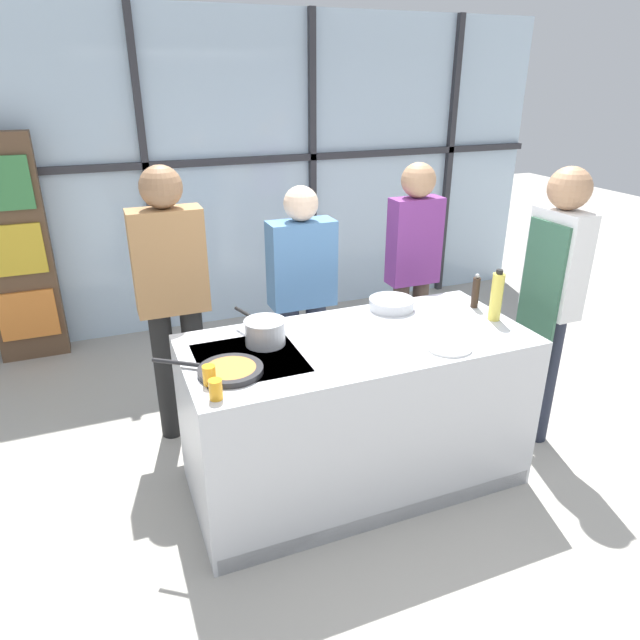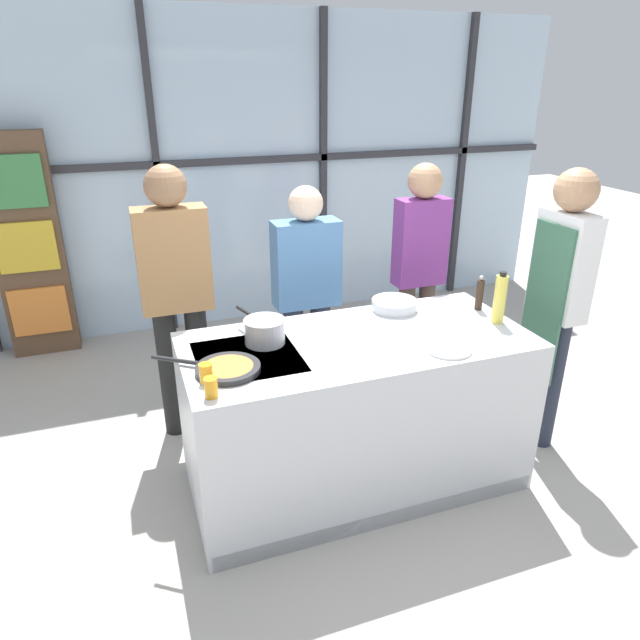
% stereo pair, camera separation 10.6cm
% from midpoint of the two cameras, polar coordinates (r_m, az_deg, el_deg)
% --- Properties ---
extents(ground_plane, '(18.00, 18.00, 0.00)m').
position_cam_midpoint_polar(ground_plane, '(3.61, 2.55, -15.47)').
color(ground_plane, '#ADA89E').
extents(back_window_wall, '(6.40, 0.10, 2.80)m').
position_cam_midpoint_polar(back_window_wall, '(5.47, -9.28, 14.07)').
color(back_window_wall, silver).
rests_on(back_window_wall, ground_plane).
extents(bookshelf, '(0.53, 0.19, 1.87)m').
position_cam_midpoint_polar(bookshelf, '(5.30, -28.66, 6.01)').
color(bookshelf, brown).
rests_on(bookshelf, ground_plane).
extents(demo_island, '(1.90, 0.87, 0.94)m').
position_cam_midpoint_polar(demo_island, '(3.33, 2.68, -9.21)').
color(demo_island, silver).
rests_on(demo_island, ground_plane).
extents(chef, '(0.25, 0.37, 1.78)m').
position_cam_midpoint_polar(chef, '(3.77, 21.40, 3.03)').
color(chef, '#232838').
rests_on(chef, ground_plane).
extents(spectator_far_left, '(0.44, 0.25, 1.79)m').
position_cam_midpoint_polar(spectator_far_left, '(3.66, -15.38, 2.88)').
color(spectator_far_left, black).
rests_on(spectator_far_left, ground_plane).
extents(spectator_center_left, '(0.44, 0.23, 1.61)m').
position_cam_midpoint_polar(spectator_center_left, '(3.88, -2.59, 2.97)').
color(spectator_center_left, '#232838').
rests_on(spectator_center_left, ground_plane).
extents(spectator_center_right, '(0.37, 0.24, 1.72)m').
position_cam_midpoint_polar(spectator_center_right, '(4.19, 8.57, 5.74)').
color(spectator_center_right, '#47382D').
rests_on(spectator_center_right, ground_plane).
extents(frying_pan, '(0.50, 0.40, 0.03)m').
position_cam_midpoint_polar(frying_pan, '(2.79, -10.19, -4.93)').
color(frying_pan, '#232326').
rests_on(frying_pan, demo_island).
extents(saucepan, '(0.22, 0.40, 0.14)m').
position_cam_midpoint_polar(saucepan, '(3.03, -6.53, -1.14)').
color(saucepan, silver).
rests_on(saucepan, demo_island).
extents(white_plate, '(0.25, 0.25, 0.01)m').
position_cam_midpoint_polar(white_plate, '(3.06, 11.75, -2.64)').
color(white_plate, white).
rests_on(white_plate, demo_island).
extents(mixing_bowl, '(0.28, 0.28, 0.06)m').
position_cam_midpoint_polar(mixing_bowl, '(3.51, 6.30, 1.66)').
color(mixing_bowl, silver).
rests_on(mixing_bowl, demo_island).
extents(oil_bottle, '(0.07, 0.07, 0.31)m').
position_cam_midpoint_polar(oil_bottle, '(3.43, 16.39, 2.27)').
color(oil_bottle, '#E0CC4C').
rests_on(oil_bottle, demo_island).
extents(pepper_grinder, '(0.04, 0.04, 0.22)m').
position_cam_midpoint_polar(pepper_grinder, '(3.60, 14.49, 2.74)').
color(pepper_grinder, '#332319').
rests_on(pepper_grinder, demo_island).
extents(juice_glass_near, '(0.06, 0.06, 0.09)m').
position_cam_midpoint_polar(juice_glass_near, '(2.58, -11.55, -6.83)').
color(juice_glass_near, orange).
rests_on(juice_glass_near, demo_island).
extents(juice_glass_far, '(0.06, 0.06, 0.09)m').
position_cam_midpoint_polar(juice_glass_far, '(2.70, -12.13, -5.43)').
color(juice_glass_far, orange).
rests_on(juice_glass_far, demo_island).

